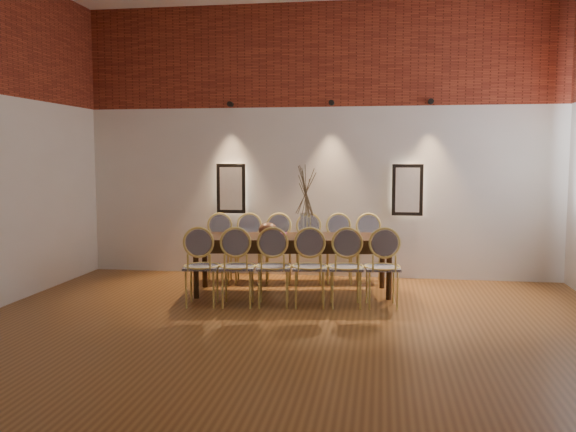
# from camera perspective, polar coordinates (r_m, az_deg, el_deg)

# --- Properties ---
(floor) EXTENTS (7.00, 7.00, 0.02)m
(floor) POSITION_cam_1_polar(r_m,az_deg,el_deg) (5.82, -0.91, -12.28)
(floor) COLOR brown
(floor) RESTS_ON ground
(wall_back) EXTENTS (7.00, 0.10, 4.00)m
(wall_back) POSITION_cam_1_polar(r_m,az_deg,el_deg) (9.06, 2.87, 6.98)
(wall_back) COLOR silver
(wall_back) RESTS_ON ground
(wall_front) EXTENTS (7.00, 0.10, 4.00)m
(wall_front) POSITION_cam_1_polar(r_m,az_deg,el_deg) (2.14, -17.49, 11.39)
(wall_front) COLOR silver
(wall_front) RESTS_ON ground
(brick_band_back) EXTENTS (7.00, 0.02, 1.50)m
(brick_band_back) POSITION_cam_1_polar(r_m,az_deg,el_deg) (9.11, 2.86, 14.88)
(brick_band_back) COLOR maroon
(brick_band_back) RESTS_ON ground
(niche_left) EXTENTS (0.36, 0.06, 0.66)m
(niche_left) POSITION_cam_1_polar(r_m,az_deg,el_deg) (9.20, -5.30, 2.58)
(niche_left) COLOR #FFEAC6
(niche_left) RESTS_ON wall_back
(niche_right) EXTENTS (0.36, 0.06, 0.66)m
(niche_right) POSITION_cam_1_polar(r_m,az_deg,el_deg) (8.93, 11.11, 2.42)
(niche_right) COLOR #FFEAC6
(niche_right) RESTS_ON wall_back
(spot_fixture_left) EXTENTS (0.08, 0.10, 0.08)m
(spot_fixture_left) POSITION_cam_1_polar(r_m,az_deg,el_deg) (9.19, -5.42, 10.38)
(spot_fixture_left) COLOR black
(spot_fixture_left) RESTS_ON wall_back
(spot_fixture_mid) EXTENTS (0.08, 0.10, 0.08)m
(spot_fixture_mid) POSITION_cam_1_polar(r_m,az_deg,el_deg) (8.95, 4.09, 10.52)
(spot_fixture_mid) COLOR black
(spot_fixture_mid) RESTS_ON wall_back
(spot_fixture_right) EXTENTS (0.08, 0.10, 0.08)m
(spot_fixture_right) POSITION_cam_1_polar(r_m,az_deg,el_deg) (8.94, 13.22, 10.39)
(spot_fixture_right) COLOR black
(spot_fixture_right) RESTS_ON wall_back
(dining_table) EXTENTS (2.66, 1.14, 0.75)m
(dining_table) POSITION_cam_1_polar(r_m,az_deg,el_deg) (7.95, 0.44, -4.57)
(dining_table) COLOR black
(dining_table) RESTS_ON floor
(chair_near_a) EXTENTS (0.49, 0.49, 0.94)m
(chair_near_a) POSITION_cam_1_polar(r_m,az_deg,el_deg) (7.35, -8.07, -4.71)
(chair_near_a) COLOR #E1CA67
(chair_near_a) RESTS_ON floor
(chair_near_b) EXTENTS (0.49, 0.49, 0.94)m
(chair_near_b) POSITION_cam_1_polar(r_m,az_deg,el_deg) (7.30, -4.74, -4.75)
(chair_near_b) COLOR #E1CA67
(chair_near_b) RESTS_ON floor
(chair_near_c) EXTENTS (0.49, 0.49, 0.94)m
(chair_near_c) POSITION_cam_1_polar(r_m,az_deg,el_deg) (7.26, -1.36, -4.78)
(chair_near_c) COLOR #E1CA67
(chair_near_c) RESTS_ON floor
(chair_near_d) EXTENTS (0.49, 0.49, 0.94)m
(chair_near_d) POSITION_cam_1_polar(r_m,az_deg,el_deg) (7.25, 2.04, -4.80)
(chair_near_d) COLOR #E1CA67
(chair_near_d) RESTS_ON floor
(chair_near_e) EXTENTS (0.49, 0.49, 0.94)m
(chair_near_e) POSITION_cam_1_polar(r_m,az_deg,el_deg) (7.27, 5.43, -4.80)
(chair_near_e) COLOR #E1CA67
(chair_near_e) RESTS_ON floor
(chair_near_f) EXTENTS (0.49, 0.49, 0.94)m
(chair_near_f) POSITION_cam_1_polar(r_m,az_deg,el_deg) (7.31, 8.79, -4.78)
(chair_near_f) COLOR #E1CA67
(chair_near_f) RESTS_ON floor
(chair_far_a) EXTENTS (0.49, 0.49, 0.94)m
(chair_far_a) POSITION_cam_1_polar(r_m,az_deg,el_deg) (8.71, -6.55, -3.09)
(chair_far_a) COLOR #E1CA67
(chair_far_a) RESTS_ON floor
(chair_far_b) EXTENTS (0.49, 0.49, 0.94)m
(chair_far_b) POSITION_cam_1_polar(r_m,az_deg,el_deg) (8.66, -3.74, -3.11)
(chair_far_b) COLOR #E1CA67
(chair_far_b) RESTS_ON floor
(chair_far_c) EXTENTS (0.49, 0.49, 0.94)m
(chair_far_c) POSITION_cam_1_polar(r_m,az_deg,el_deg) (8.63, -0.90, -3.13)
(chair_far_c) COLOR #E1CA67
(chair_far_c) RESTS_ON floor
(chair_far_d) EXTENTS (0.49, 0.49, 0.94)m
(chair_far_d) POSITION_cam_1_polar(r_m,az_deg,el_deg) (8.62, 1.96, -3.14)
(chair_far_d) COLOR #E1CA67
(chair_far_d) RESTS_ON floor
(chair_far_e) EXTENTS (0.49, 0.49, 0.94)m
(chair_far_e) POSITION_cam_1_polar(r_m,az_deg,el_deg) (8.63, 4.81, -3.14)
(chair_far_e) COLOR #E1CA67
(chair_far_e) RESTS_ON floor
(chair_far_f) EXTENTS (0.49, 0.49, 0.94)m
(chair_far_f) POSITION_cam_1_polar(r_m,az_deg,el_deg) (8.67, 7.64, -3.14)
(chair_far_f) COLOR #E1CA67
(chair_far_f) RESTS_ON floor
(vase) EXTENTS (0.14, 0.14, 0.30)m
(vase) POSITION_cam_1_polar(r_m,az_deg,el_deg) (7.88, 1.67, -0.81)
(vase) COLOR silver
(vase) RESTS_ON dining_table
(dried_branches) EXTENTS (0.50, 0.50, 0.70)m
(dried_branches) POSITION_cam_1_polar(r_m,az_deg,el_deg) (7.84, 1.68, 2.46)
(dried_branches) COLOR brown
(dried_branches) RESTS_ON vase
(bowl) EXTENTS (0.24, 0.24, 0.18)m
(bowl) POSITION_cam_1_polar(r_m,az_deg,el_deg) (7.85, -1.90, -1.28)
(bowl) COLOR brown
(bowl) RESTS_ON dining_table
(book) EXTENTS (0.28, 0.21, 0.03)m
(book) POSITION_cam_1_polar(r_m,az_deg,el_deg) (7.99, -1.09, -1.69)
(book) COLOR #8A1D5B
(book) RESTS_ON dining_table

